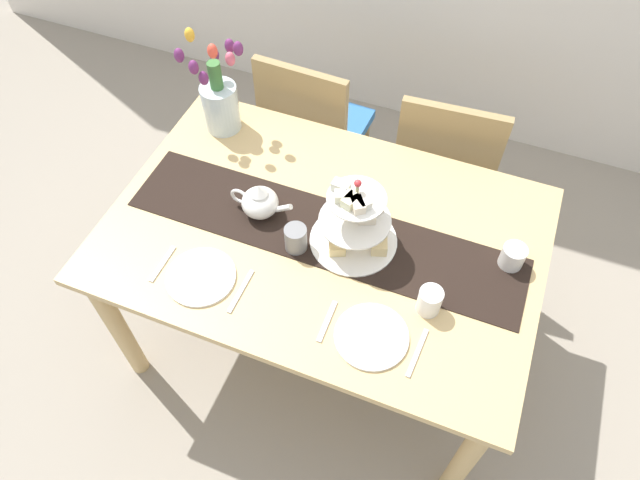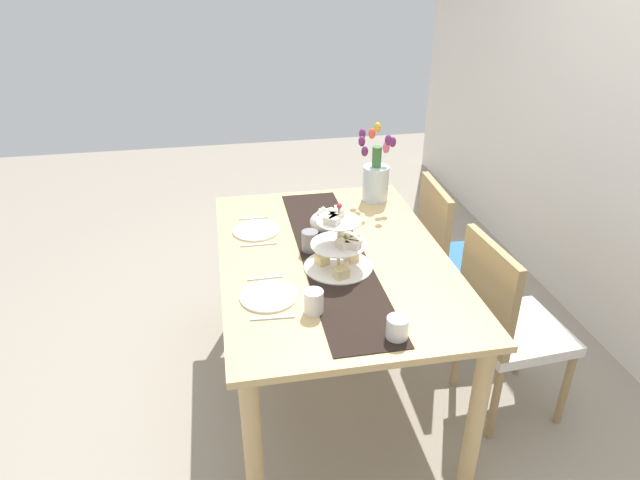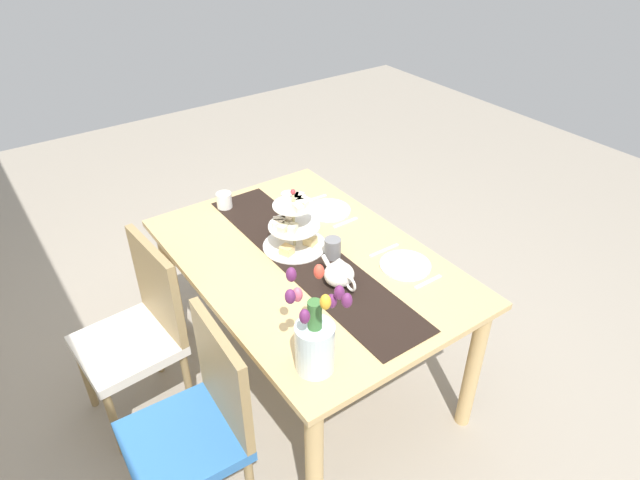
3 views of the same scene
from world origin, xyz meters
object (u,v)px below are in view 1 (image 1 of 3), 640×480
chair_left (313,127)px  tulip_vase (219,99)px  tiered_cake_stand (356,221)px  dining_table (323,250)px  mug_grey (296,238)px  cream_jug (513,257)px  mug_white_text (430,301)px  fork_left (163,264)px  chair_right (445,163)px  knife_right (417,353)px  dinner_plate_right (371,336)px  fork_right (327,321)px  dinner_plate_left (201,277)px  knife_left (241,291)px  teapot (260,202)px

chair_left → tulip_vase: bearing=-120.7°
tiered_cake_stand → dining_table: bearing=-178.4°
mug_grey → cream_jug: bearing=16.1°
chair_left → mug_white_text: 1.21m
tiered_cake_stand → fork_left: bearing=-149.9°
chair_right → knife_right: 1.10m
dining_table → chair_left: (-0.34, 0.74, -0.15)m
mug_grey → chair_left: bearing=108.5°
dinner_plate_right → mug_grey: bearing=146.7°
fork_right → knife_right: size_ratio=0.88×
dining_table → fork_left: size_ratio=10.02×
chair_left → cream_jug: (0.97, -0.63, 0.30)m
fork_right → mug_white_text: bearing=30.0°
chair_left → dinner_plate_left: (0.04, -1.06, 0.26)m
dinner_plate_right → fork_right: bearing=180.0°
dinner_plate_right → fork_left: bearing=180.0°
dining_table → fork_right: (0.14, -0.32, 0.11)m
chair_right → mug_grey: chair_right is taller
fork_left → knife_left: 0.29m
cream_jug → dinner_plate_left: bearing=-155.4°
tulip_vase → mug_white_text: (0.98, -0.51, -0.09)m
tiered_cake_stand → fork_left: size_ratio=2.03×
chair_right → dinner_plate_right: 1.09m
chair_right → dinner_plate_left: bearing=-119.4°
chair_left → knife_left: 1.10m
chair_right → tiered_cake_stand: (-0.18, -0.73, 0.37)m
chair_right → teapot: chair_right is taller
dining_table → knife_right: bearing=-37.0°
tulip_vase → fork_left: tulip_vase is taller
teapot → mug_grey: (0.18, -0.10, -0.01)m
teapot → knife_left: size_ratio=1.40×
dining_table → dinner_plate_left: (-0.30, -0.32, 0.11)m
mug_white_text → chair_left: bearing=130.1°
cream_jug → chair_right: bearing=117.9°
cream_jug → knife_left: 0.89m
dinner_plate_left → tiered_cake_stand: bearing=38.0°
chair_right → knife_right: chair_right is taller
cream_jug → dinner_plate_left: cream_jug is taller
dining_table → knife_left: 0.38m
fork_left → dinner_plate_right: size_ratio=0.65×
tiered_cake_stand → chair_left: bearing=121.7°
dinner_plate_left → fork_left: (-0.14, 0.00, -0.00)m
chair_left → dinner_plate_left: chair_left is taller
teapot → fork_left: bearing=-123.2°
tulip_vase → fork_right: 0.99m
knife_left → mug_grey: bearing=66.8°
tulip_vase → fork_left: 0.70m
fork_right → mug_white_text: (0.28, 0.16, 0.04)m
tulip_vase → mug_white_text: 1.11m
fork_left → mug_white_text: (0.87, 0.16, 0.04)m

